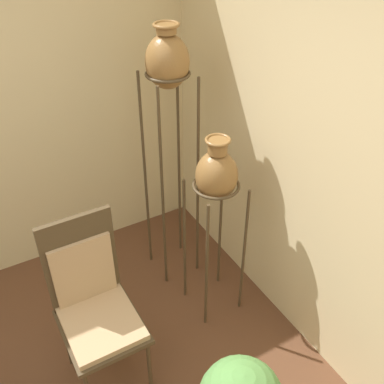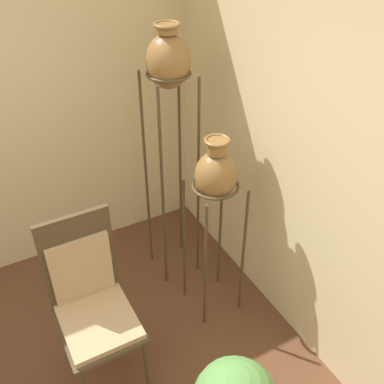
% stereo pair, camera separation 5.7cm
% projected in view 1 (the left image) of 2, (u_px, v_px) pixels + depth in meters
% --- Properties ---
extents(wall_right, '(0.06, 7.58, 2.70)m').
position_uv_depth(wall_right, '(354.00, 179.00, 2.31)').
color(wall_right, beige).
rests_on(wall_right, ground_plane).
extents(vase_stand_tall, '(0.30, 0.30, 1.93)m').
position_uv_depth(vase_stand_tall, '(168.00, 73.00, 2.77)').
color(vase_stand_tall, '#473823').
rests_on(vase_stand_tall, ground_plane).
extents(vase_stand_medium, '(0.32, 0.32, 1.38)m').
position_uv_depth(vase_stand_medium, '(216.00, 179.00, 2.76)').
color(vase_stand_medium, '#473823').
rests_on(vase_stand_medium, ground_plane).
extents(chair, '(0.44, 0.50, 1.14)m').
position_uv_depth(chair, '(93.00, 300.00, 2.60)').
color(chair, '#473823').
rests_on(chair, ground_plane).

